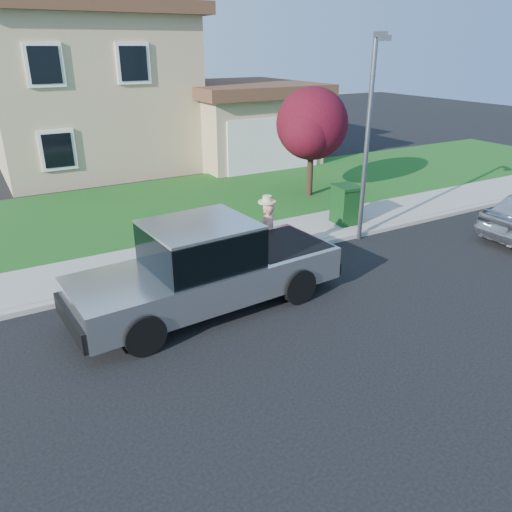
{
  "coord_description": "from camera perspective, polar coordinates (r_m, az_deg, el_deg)",
  "views": [
    {
      "loc": [
        -5.19,
        -7.57,
        5.24
      ],
      "look_at": [
        -0.4,
        0.68,
        1.2
      ],
      "focal_mm": 35.0,
      "sensor_mm": 36.0,
      "label": 1
    }
  ],
  "objects": [
    {
      "name": "ground",
      "position": [
        10.57,
        3.75,
        -6.83
      ],
      "size": [
        80.0,
        80.0,
        0.0
      ],
      "primitive_type": "plane",
      "color": "black",
      "rests_on": "ground"
    },
    {
      "name": "house",
      "position": [
        24.91,
        -15.62,
        17.38
      ],
      "size": [
        14.0,
        11.3,
        6.85
      ],
      "color": "tan",
      "rests_on": "ground"
    },
    {
      "name": "sidewalk",
      "position": [
        14.1,
        -1.86,
        1.45
      ],
      "size": [
        40.0,
        2.0,
        0.15
      ],
      "primitive_type": "cube",
      "color": "gray",
      "rests_on": "ground"
    },
    {
      "name": "trash_bin",
      "position": [
        15.61,
        10.22,
        5.86
      ],
      "size": [
        0.8,
        0.9,
        1.18
      ],
      "rotation": [
        0.0,
        0.0,
        -0.1
      ],
      "color": "#0E3511",
      "rests_on": "sidewalk"
    },
    {
      "name": "pickup_truck",
      "position": [
        10.56,
        -5.66,
        -1.43
      ],
      "size": [
        6.01,
        2.43,
        1.93
      ],
      "rotation": [
        0.0,
        0.0,
        0.07
      ],
      "color": "black",
      "rests_on": "ground"
    },
    {
      "name": "street_lamp",
      "position": [
        14.12,
        12.79,
        13.96
      ],
      "size": [
        0.43,
        0.72,
        5.56
      ],
      "rotation": [
        0.0,
        0.0,
        -0.36
      ],
      "color": "slate",
      "rests_on": "ground"
    },
    {
      "name": "lawn",
      "position": [
        17.99,
        -8.73,
        5.91
      ],
      "size": [
        40.0,
        7.0,
        0.1
      ],
      "primitive_type": "cube",
      "color": "#123F13",
      "rests_on": "ground"
    },
    {
      "name": "ornamental_tree",
      "position": [
        18.34,
        6.49,
        14.43
      ],
      "size": [
        2.81,
        2.54,
        3.86
      ],
      "color": "black",
      "rests_on": "lawn"
    },
    {
      "name": "woman",
      "position": [
        12.63,
        1.24,
        2.68
      ],
      "size": [
        0.69,
        0.55,
        1.84
      ],
      "rotation": [
        0.0,
        0.0,
        3.42
      ],
      "color": "tan",
      "rests_on": "ground"
    },
    {
      "name": "curb",
      "position": [
        13.22,
        0.41,
        -0.12
      ],
      "size": [
        40.0,
        0.2,
        0.12
      ],
      "primitive_type": "cube",
      "color": "gray",
      "rests_on": "ground"
    }
  ]
}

